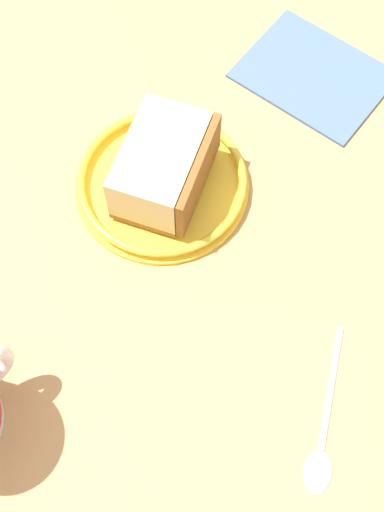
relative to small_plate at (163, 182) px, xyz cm
name	(u,v)px	position (x,y,z in cm)	size (l,w,h in cm)	color
ground_plane	(147,248)	(5.33, -0.10, -1.77)	(114.45, 114.45, 2.06)	tan
small_plate	(163,182)	(0.00, 0.00, 0.00)	(14.43, 14.43, 1.51)	yellow
cake_slice	(165,166)	(0.03, 0.27, 2.60)	(9.65, 7.13, 4.97)	brown
teaspoon	(323,443)	(17.72, 16.07, -0.39)	(12.31, 2.02, 0.80)	silver
folded_napkin	(314,74)	(-14.29, 10.31, -0.44)	(9.75, 12.49, 0.60)	slate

